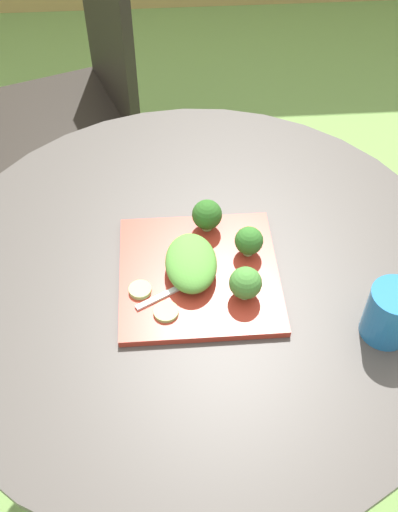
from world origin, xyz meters
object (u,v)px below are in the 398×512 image
(drinking_glass, at_px, (390,315))
(fork, at_px, (182,286))
(patio_chair, at_px, (79,86))
(salad_plate, at_px, (200,274))

(drinking_glass, bearing_deg, fork, 162.15)
(drinking_glass, bearing_deg, patio_chair, 119.50)
(patio_chair, xyz_separation_m, drinking_glass, (0.61, -1.08, 0.22))
(salad_plate, bearing_deg, fork, -135.47)
(patio_chair, xyz_separation_m, salad_plate, (0.31, -0.94, 0.18))
(salad_plate, bearing_deg, patio_chair, 108.13)
(salad_plate, distance_m, drinking_glass, 0.34)
(fork, bearing_deg, salad_plate, 44.53)
(drinking_glass, distance_m, fork, 0.36)
(patio_chair, height_order, drinking_glass, patio_chair)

